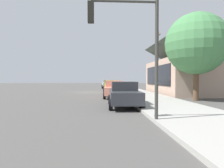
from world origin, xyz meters
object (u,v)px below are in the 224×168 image
Objects in this scene: car_mustard at (112,86)px; traffic_light_main at (130,35)px; car_olive at (109,85)px; shade_tree at (196,44)px; car_coral at (114,89)px; utility_pole_wooden at (158,61)px; car_silver at (107,84)px; fire_hydrant_red at (125,90)px; car_charcoal at (124,94)px.

car_mustard is 0.89× the size of traffic_light_main.
shade_tree reaches higher than car_olive.
car_coral is 7.84m from utility_pole_wooden.
utility_pole_wooden reaches higher than traffic_light_main.
car_mustard is 0.65× the size of shade_tree.
car_silver is 14.41m from fire_hydrant_red.
car_charcoal is 0.65× the size of shade_tree.
utility_pole_wooden is at bearing 160.19° from traffic_light_main.
shade_tree is 9.83m from fire_hydrant_red.
car_silver is 0.96× the size of car_coral.
fire_hydrant_red is (-10.56, 1.31, -0.32)m from car_charcoal.
utility_pole_wooden is (-10.86, 5.31, 3.11)m from car_charcoal.
shade_tree is 0.94× the size of utility_pole_wooden.
shade_tree reaches higher than traffic_light_main.
traffic_light_main is 15.79m from fire_hydrant_red.
car_olive and car_charcoal have the same top height.
car_silver is 29.86m from traffic_light_main.
car_coral is at bearing -19.12° from fire_hydrant_red.
car_mustard is at bearing -109.25° from utility_pole_wooden.
fire_hydrant_red is (-15.41, 1.66, -2.99)m from traffic_light_main.
utility_pole_wooden is at bearing 20.05° from car_silver.
utility_pole_wooden is at bearing 133.54° from car_coral.
fire_hydrant_red is at bearing 174.73° from car_charcoal.
car_coral is 11.39m from traffic_light_main.
car_olive and car_coral have the same top height.
car_charcoal is at bearing 3.19° from car_mustard.
car_silver is 24.89m from car_charcoal.
car_silver is 0.86× the size of traffic_light_main.
car_olive is 9.79m from utility_pole_wooden.
car_olive is 23.42m from traffic_light_main.
traffic_light_main reaches higher than fire_hydrant_red.
car_coral is 0.66× the size of shade_tree.
car_charcoal is at bearing 175.88° from traffic_light_main.
shade_tree reaches higher than car_coral.
car_silver is at bearing -158.35° from utility_pole_wooden.
car_olive is at bearing -177.08° from car_coral.
car_olive reaches higher than fire_hydrant_red.
car_mustard is at bearing -147.02° from shade_tree.
car_mustard is 2.57m from fire_hydrant_red.
fire_hydrant_red is at bearing 34.90° from car_mustard.
shade_tree is at bearing 118.25° from car_charcoal.
car_mustard is 6.53× the size of fire_hydrant_red.
shade_tree is at bearing 6.65° from utility_pole_wooden.
shade_tree is at bearing 23.38° from car_olive.
shade_tree is 10.36m from traffic_light_main.
utility_pole_wooden is (-7.77, -0.91, -0.66)m from shade_tree.
car_mustard is (12.16, 0.22, 0.00)m from car_silver.
car_olive is at bearing -177.93° from car_charcoal.
car_silver is 0.63× the size of shade_tree.
traffic_light_main is at bearing -2.31° from car_charcoal.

